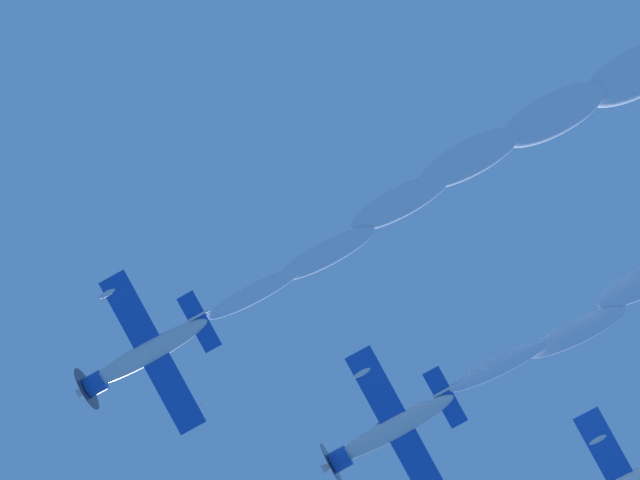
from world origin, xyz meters
name	(u,v)px	position (x,y,z in m)	size (l,w,h in m)	color
airplane_lead	(144,355)	(7.00, 0.95, 66.66)	(7.44, 7.32, 3.38)	silver
airplane_left_wingman	(390,430)	(7.69, -12.16, 65.54)	(7.43, 7.31, 3.46)	silver
smoke_trail_lead	(507,143)	(-7.75, -14.42, 68.19)	(20.36, 21.29, 3.69)	white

